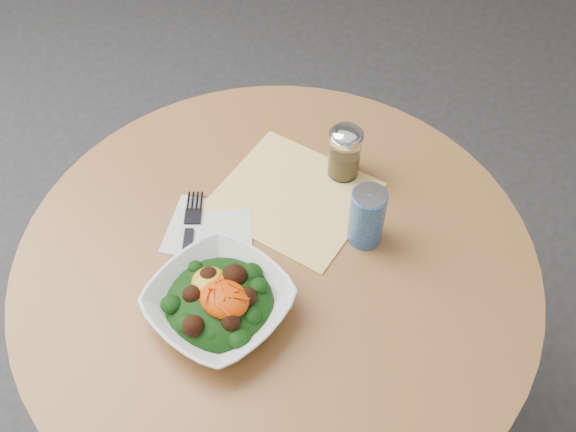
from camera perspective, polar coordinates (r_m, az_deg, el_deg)
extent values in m
plane|color=#2E2E30|center=(1.77, -0.70, -17.65)|extent=(6.00, 6.00, 0.00)
cylinder|color=black|center=(1.76, -0.71, -17.47)|extent=(0.52, 0.52, 0.03)
cylinder|color=black|center=(1.44, -0.84, -12.66)|extent=(0.10, 0.10, 0.71)
cylinder|color=#A76F3C|center=(1.12, -1.07, -4.31)|extent=(0.90, 0.90, 0.04)
cube|color=#FFB10D|center=(1.18, 0.49, 1.73)|extent=(0.29, 0.27, 0.00)
cube|color=silver|center=(1.15, -7.29, -1.12)|extent=(0.16, 0.16, 0.00)
cube|color=silver|center=(1.13, -6.60, -2.19)|extent=(0.18, 0.18, 0.00)
imported|color=white|center=(1.03, -6.12, -7.70)|extent=(0.26, 0.26, 0.05)
ellipsoid|color=black|center=(1.03, -6.12, -7.75)|extent=(0.17, 0.17, 0.06)
ellipsoid|color=#BD9712|center=(1.02, -7.04, -5.77)|extent=(0.06, 0.06, 0.02)
ellipsoid|color=#FB4405|center=(1.00, -5.67, -7.37)|extent=(0.08, 0.07, 0.04)
cube|color=black|center=(1.10, -9.13, -4.20)|extent=(0.08, 0.14, 0.00)
cube|color=black|center=(1.17, -8.37, 0.62)|extent=(0.06, 0.08, 0.00)
cylinder|color=silver|center=(1.19, 5.04, 5.38)|extent=(0.06, 0.06, 0.09)
cylinder|color=olive|center=(1.21, 4.98, 4.74)|extent=(0.05, 0.05, 0.05)
cylinder|color=silver|center=(1.16, 5.21, 7.06)|extent=(0.06, 0.06, 0.01)
ellipsoid|color=silver|center=(1.16, 5.23, 7.25)|extent=(0.06, 0.06, 0.03)
cylinder|color=navy|center=(1.09, 7.02, -0.08)|extent=(0.06, 0.06, 0.11)
cylinder|color=#B6B6BD|center=(1.05, 7.32, 1.88)|extent=(0.06, 0.06, 0.00)
cube|color=#B6B6BD|center=(1.05, 7.48, 2.24)|extent=(0.01, 0.02, 0.00)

